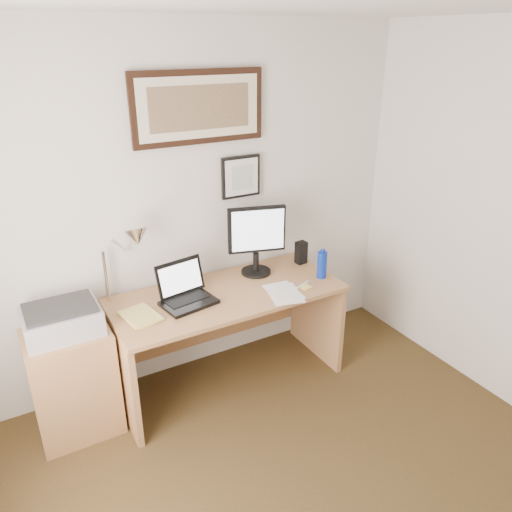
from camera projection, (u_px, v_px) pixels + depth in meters
wall_back at (182, 212)px, 3.47m from camera, size 3.50×0.02×2.50m
side_cabinet at (74, 382)px, 3.16m from camera, size 0.50×0.40×0.73m
water_bottle at (322, 265)px, 3.62m from camera, size 0.07×0.07×0.20m
bottle_cap at (323, 251)px, 3.58m from camera, size 0.04×0.04×0.02m
speaker at (301, 253)px, 3.86m from camera, size 0.08×0.07×0.18m
paper_sheet_a at (284, 294)px, 3.43m from camera, size 0.28×0.35×0.00m
paper_sheet_b at (283, 292)px, 3.45m from camera, size 0.23×0.31×0.00m
sticky_pad at (306, 287)px, 3.51m from camera, size 0.08×0.08×0.01m
marker_pen at (302, 285)px, 3.53m from camera, size 0.14×0.06×0.02m
book at (126, 321)px, 3.08m from camera, size 0.24×0.29×0.02m
desk at (223, 316)px, 3.61m from camera, size 1.60×0.70×0.75m
laptop at (186, 293)px, 3.31m from camera, size 0.37×0.34×0.26m
lcd_monitor at (257, 237)px, 3.61m from camera, size 0.41×0.22×0.52m
printer at (62, 320)px, 2.98m from camera, size 0.44×0.34×0.18m
desk_lamp at (134, 240)px, 3.16m from camera, size 0.29×0.27×0.53m
picture_large at (199, 107)px, 3.23m from camera, size 0.92×0.04×0.47m
picture_small at (241, 177)px, 3.57m from camera, size 0.30×0.03×0.30m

